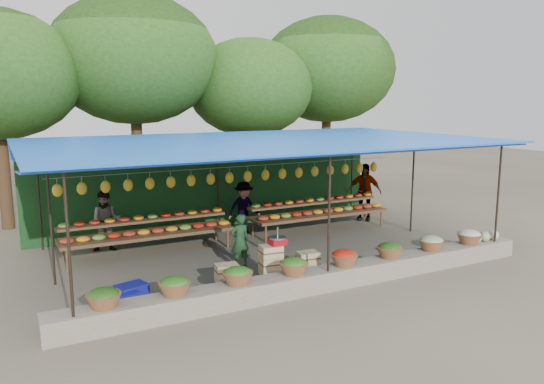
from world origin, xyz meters
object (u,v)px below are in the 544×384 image
crate_counter (270,267)px  blue_crate_back (132,293)px  weighing_scale (278,240)px  blue_crate_front (125,300)px  vendor_seated (240,241)px

crate_counter → blue_crate_back: size_ratio=4.33×
weighing_scale → blue_crate_back: bearing=175.8°
weighing_scale → crate_counter: bearing=180.0°
crate_counter → blue_crate_front: size_ratio=4.89×
blue_crate_back → weighing_scale: bearing=-19.2°
vendor_seated → blue_crate_back: bearing=17.4°
blue_crate_front → blue_crate_back: blue_crate_back is taller
weighing_scale → vendor_seated: vendor_seated is taller
weighing_scale → blue_crate_front: bearing=-179.1°
weighing_scale → vendor_seated: bearing=106.9°
crate_counter → blue_crate_back: crate_counter is taller
crate_counter → weighing_scale: 0.58m
weighing_scale → vendor_seated: 1.22m
crate_counter → blue_crate_back: 2.85m
blue_crate_front → blue_crate_back: size_ratio=0.89×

